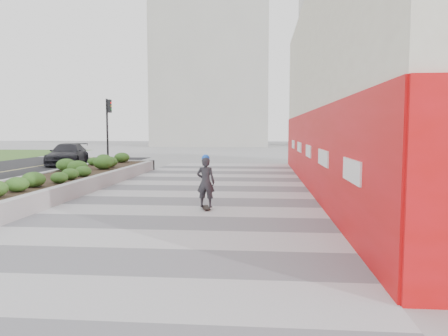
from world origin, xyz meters
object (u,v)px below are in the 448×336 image
(skateboarder, at_px, (206,182))
(car_dark, at_px, (68,154))
(traffic_signal_near, at_px, (108,122))
(planter, at_px, (57,180))

(skateboarder, distance_m, car_dark, 18.80)
(traffic_signal_near, bearing_deg, planter, -80.65)
(planter, bearing_deg, traffic_signal_near, 99.35)
(traffic_signal_near, height_order, car_dark, traffic_signal_near)
(traffic_signal_near, distance_m, skateboarder, 16.01)
(skateboarder, xyz_separation_m, car_dark, (-11.08, 15.19, -0.10))
(traffic_signal_near, xyz_separation_m, skateboarder, (7.81, -13.84, -1.95))
(planter, relative_size, car_dark, 3.69)
(traffic_signal_near, relative_size, car_dark, 0.86)
(traffic_signal_near, xyz_separation_m, car_dark, (-3.27, 1.35, -2.05))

